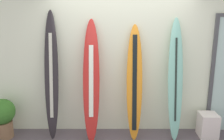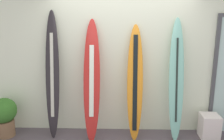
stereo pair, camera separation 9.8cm
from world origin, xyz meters
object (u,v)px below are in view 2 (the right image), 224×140
Objects in this scene: surfboard_charcoal at (52,76)px; surfboard_seafoam at (176,81)px; surfboard_crimson at (92,81)px; surfboard_sunset at (135,83)px; potted_plant at (4,115)px; display_block_left at (209,126)px.

surfboard_charcoal is 2.13m from surfboard_seafoam.
surfboard_sunset is (0.74, 0.05, -0.04)m from surfboard_crimson.
potted_plant is (-1.56, -0.02, -0.63)m from surfboard_crimson.
surfboard_charcoal is 3.13× the size of potted_plant.
surfboard_charcoal is 2.89m from display_block_left.
surfboard_seafoam is at bearing 177.42° from display_block_left.
surfboard_seafoam is (2.13, -0.03, -0.06)m from surfboard_charcoal.
display_block_left is at bearing 0.35° from surfboard_crimson.
surfboard_seafoam is 4.89× the size of display_block_left.
display_block_left is at bearing -1.67° from surfboard_sunset.
potted_plant is at bearing -178.76° from surfboard_seafoam.
display_block_left is (2.06, 0.01, -0.82)m from surfboard_crimson.
surfboard_sunset is 4.62× the size of display_block_left.
surfboard_crimson is 0.99× the size of surfboard_seafoam.
surfboard_charcoal reaches higher than surfboard_crimson.
surfboard_crimson is 1.44m from surfboard_seafoam.
surfboard_crimson is 2.22m from display_block_left.
potted_plant is at bearing -178.12° from surfboard_sunset.
display_block_left is (0.62, -0.03, -0.82)m from surfboard_seafoam.
surfboard_seafoam is 1.03m from display_block_left.
surfboard_charcoal reaches higher than surfboard_sunset.
surfboard_charcoal reaches higher than display_block_left.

